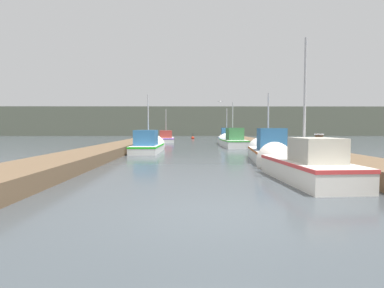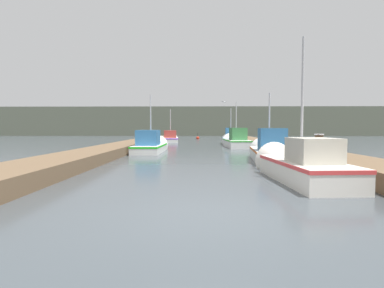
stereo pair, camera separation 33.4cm
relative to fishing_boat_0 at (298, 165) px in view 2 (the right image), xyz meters
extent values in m
plane|color=#3D4449|center=(-3.03, -4.00, -0.45)|extent=(200.00, 200.00, 0.00)
cube|color=brown|center=(-8.49, 12.00, -0.19)|extent=(2.22, 40.00, 0.52)
cube|color=brown|center=(2.42, 12.00, -0.19)|extent=(2.22, 40.00, 0.52)
cube|color=#565B4C|center=(-3.03, 57.48, 2.46)|extent=(120.00, 16.00, 5.81)
cube|color=silver|center=(0.04, -0.52, -0.13)|extent=(1.86, 4.18, 0.65)
cube|color=#D43B3B|center=(0.04, -0.52, 0.14)|extent=(1.89, 4.21, 0.10)
cone|color=silver|center=(-0.13, 1.94, -0.13)|extent=(1.56, 0.95, 1.50)
cube|color=#B2AD9E|center=(0.07, -1.03, 0.55)|extent=(1.25, 1.46, 0.70)
cylinder|color=#B2B2B7|center=(0.02, -0.22, 2.08)|extent=(0.08, 0.08, 3.76)
cube|color=silver|center=(0.34, 5.14, -0.16)|extent=(2.10, 5.13, 0.58)
cube|color=#B4521B|center=(0.34, 5.14, 0.07)|extent=(2.13, 5.16, 0.10)
cone|color=silver|center=(0.65, 8.09, -0.16)|extent=(1.59, 1.08, 1.51)
cube|color=#2D6699|center=(0.28, 4.52, 0.65)|extent=(1.33, 1.58, 1.04)
cylinder|color=#B2B2B7|center=(0.38, 5.51, 1.53)|extent=(0.08, 0.08, 2.79)
cube|color=silver|center=(-6.36, 10.20, -0.19)|extent=(1.76, 4.72, 0.52)
cube|color=#19C615|center=(-6.36, 10.20, 0.01)|extent=(1.79, 4.75, 0.10)
cone|color=silver|center=(-6.30, 13.10, -0.19)|extent=(1.60, 1.15, 1.58)
cube|color=#2D6699|center=(-6.37, 9.62, 0.55)|extent=(1.35, 1.83, 0.97)
cylinder|color=#B2B2B7|center=(-6.35, 10.55, 1.73)|extent=(0.08, 0.08, 3.33)
cube|color=silver|center=(0.09, 15.52, -0.13)|extent=(1.88, 4.78, 0.64)
cube|color=green|center=(0.09, 15.52, 0.13)|extent=(1.91, 4.81, 0.10)
cone|color=silver|center=(-0.03, 18.43, -0.13)|extent=(1.65, 1.18, 1.61)
cube|color=#387A42|center=(0.11, 14.93, 0.68)|extent=(1.28, 1.80, 0.99)
cylinder|color=#B2B2B7|center=(0.07, 15.87, 1.76)|extent=(0.08, 0.08, 3.14)
cube|color=silver|center=(0.14, 20.33, -0.12)|extent=(1.89, 4.69, 0.67)
cube|color=#1660A5|center=(0.14, 20.33, 0.16)|extent=(1.92, 4.73, 0.10)
cone|color=silver|center=(0.32, 23.06, -0.12)|extent=(1.56, 0.97, 1.51)
cube|color=#2D6699|center=(0.10, 19.76, 0.70)|extent=(1.22, 1.57, 0.96)
cylinder|color=#B2B2B7|center=(0.16, 20.67, 1.68)|extent=(0.08, 0.08, 2.92)
cube|color=silver|center=(-6.29, 24.54, -0.20)|extent=(2.04, 4.70, 0.51)
cube|color=#781CD4|center=(-6.29, 24.54, 0.00)|extent=(2.07, 4.73, 0.10)
cone|color=silver|center=(-6.48, 27.29, -0.20)|extent=(1.69, 1.03, 1.63)
cube|color=#99332D|center=(-6.24, 23.97, 0.47)|extent=(1.45, 1.60, 0.82)
cylinder|color=#B2B2B7|center=(-6.31, 24.89, 1.68)|extent=(0.08, 0.08, 3.25)
cylinder|color=#473523|center=(1.52, 2.17, 0.23)|extent=(0.31, 0.31, 1.36)
cylinder|color=silver|center=(1.52, 2.17, 0.93)|extent=(0.36, 0.36, 0.04)
cylinder|color=#473523|center=(-7.31, 15.76, 0.04)|extent=(0.27, 0.27, 0.98)
cylinder|color=silver|center=(-7.31, 15.76, 0.55)|extent=(0.31, 0.31, 0.04)
cylinder|color=#473523|center=(1.36, 25.92, 0.22)|extent=(0.24, 0.24, 1.35)
cylinder|color=silver|center=(1.36, 25.92, 0.92)|extent=(0.28, 0.28, 0.04)
sphere|color=red|center=(-3.13, 34.09, -0.32)|extent=(0.46, 0.46, 0.46)
cylinder|color=black|center=(-3.13, 34.09, 0.16)|extent=(0.06, 0.06, 0.50)
ellipsoid|color=white|center=(-0.72, 18.36, 3.58)|extent=(0.23, 0.31, 0.12)
cube|color=gray|center=(-0.85, 18.31, 3.60)|extent=(0.30, 0.20, 0.07)
cube|color=gray|center=(-0.59, 18.40, 3.60)|extent=(0.30, 0.20, 0.07)
camera|label=1|loc=(-3.56, -9.54, 1.19)|focal=28.00mm
camera|label=2|loc=(-3.22, -9.54, 1.19)|focal=28.00mm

